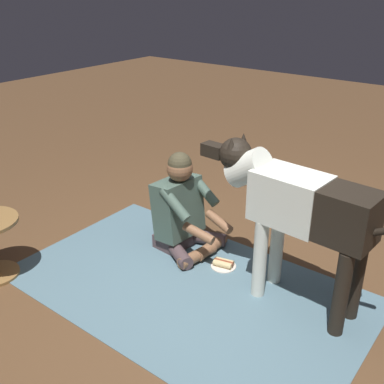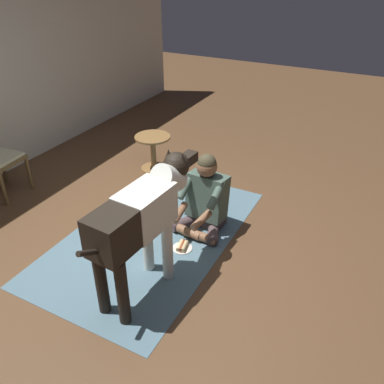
{
  "view_description": "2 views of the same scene",
  "coord_description": "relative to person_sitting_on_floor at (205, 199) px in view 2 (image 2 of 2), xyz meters",
  "views": [
    {
      "loc": [
        -1.54,
        2.37,
        2.08
      ],
      "look_at": [
        0.25,
        0.03,
        0.71
      ],
      "focal_mm": 43.34,
      "sensor_mm": 36.0,
      "label": 1
    },
    {
      "loc": [
        -2.58,
        -1.74,
        2.53
      ],
      "look_at": [
        0.2,
        -0.3,
        0.65
      ],
      "focal_mm": 37.29,
      "sensor_mm": 36.0,
      "label": 2
    }
  ],
  "objects": [
    {
      "name": "person_sitting_on_floor",
      "position": [
        0.0,
        0.0,
        0.0
      ],
      "size": [
        0.64,
        0.58,
        0.85
      ],
      "color": "#523F41",
      "rests_on": "ground"
    },
    {
      "name": "area_rug",
      "position": [
        -0.37,
        0.42,
        -0.34
      ],
      "size": [
        2.57,
        1.54,
        0.01
      ],
      "primitive_type": "cube",
      "color": "slate",
      "rests_on": "ground"
    },
    {
      "name": "large_dog",
      "position": [
        -1.01,
        0.07,
        0.38
      ],
      "size": [
        1.47,
        0.36,
        1.11
      ],
      "color": "silver",
      "rests_on": "ground"
    },
    {
      "name": "round_side_table",
      "position": [
        0.89,
        1.19,
        -0.06
      ],
      "size": [
        0.47,
        0.47,
        0.48
      ],
      "color": "olive",
      "rests_on": "ground"
    },
    {
      "name": "ground_plane",
      "position": [
        -0.57,
        0.25,
        -0.35
      ],
      "size": [
        15.94,
        15.94,
        0.0
      ],
      "primitive_type": "plane",
      "color": "brown"
    },
    {
      "name": "hot_dog_on_plate",
      "position": [
        -0.44,
        0.03,
        -0.32
      ],
      "size": [
        0.2,
        0.2,
        0.06
      ],
      "color": "silver",
      "rests_on": "ground"
    }
  ]
}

